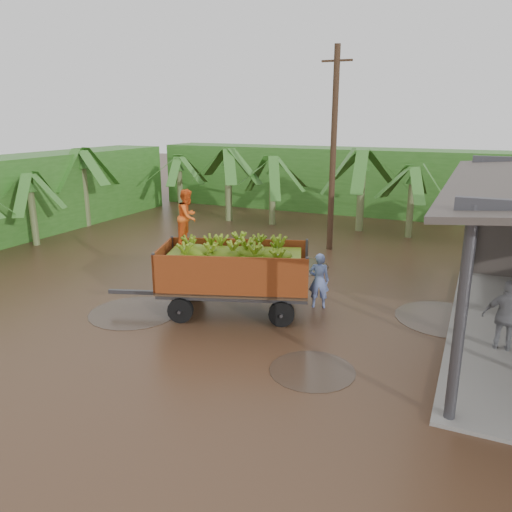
{
  "coord_description": "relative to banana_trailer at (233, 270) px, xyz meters",
  "views": [
    {
      "loc": [
        5.37,
        -12.39,
        5.38
      ],
      "look_at": [
        -0.19,
        -0.11,
        1.57
      ],
      "focal_mm": 35.0,
      "sensor_mm": 36.0,
      "label": 1
    }
  ],
  "objects": [
    {
      "name": "man_blue",
      "position": [
        2.08,
        1.34,
        -0.44
      ],
      "size": [
        0.68,
        0.55,
        1.62
      ],
      "primitive_type": "imported",
      "rotation": [
        0.0,
        0.0,
        3.46
      ],
      "color": "#7085CC",
      "rests_on": "ground"
    },
    {
      "name": "man_grey",
      "position": [
        6.9,
        0.37,
        -0.37
      ],
      "size": [
        1.04,
        0.44,
        1.77
      ],
      "primitive_type": "imported",
      "rotation": [
        0.0,
        0.0,
        3.15
      ],
      "color": "gray",
      "rests_on": "ground"
    },
    {
      "name": "ground",
      "position": [
        0.66,
        0.62,
        -1.25
      ],
      "size": [
        100.0,
        100.0,
        0.0
      ],
      "primitive_type": "plane",
      "color": "black",
      "rests_on": "ground"
    },
    {
      "name": "hedge_west",
      "position": [
        -13.34,
        4.62,
        0.55
      ],
      "size": [
        3.0,
        18.0,
        3.6
      ],
      "primitive_type": "cube",
      "color": "#2D661E",
      "rests_on": "ground"
    },
    {
      "name": "banana_plants",
      "position": [
        -5.21,
        7.09,
        0.55
      ],
      "size": [
        24.26,
        20.06,
        4.13
      ],
      "color": "#2D661E",
      "rests_on": "ground"
    },
    {
      "name": "hedge_north",
      "position": [
        -1.34,
        16.62,
        0.55
      ],
      "size": [
        22.0,
        3.0,
        3.6
      ],
      "primitive_type": "cube",
      "color": "#2D661E",
      "rests_on": "ground"
    },
    {
      "name": "utility_pole",
      "position": [
        0.51,
        7.84,
        2.79
      ],
      "size": [
        1.2,
        0.24,
        7.97
      ],
      "color": "#47301E",
      "rests_on": "ground"
    },
    {
      "name": "banana_trailer",
      "position": [
        0.0,
        0.0,
        0.0
      ],
      "size": [
        5.73,
        3.2,
        3.43
      ],
      "rotation": [
        0.0,
        0.0,
        0.33
      ],
      "color": "#A94518",
      "rests_on": "ground"
    }
  ]
}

